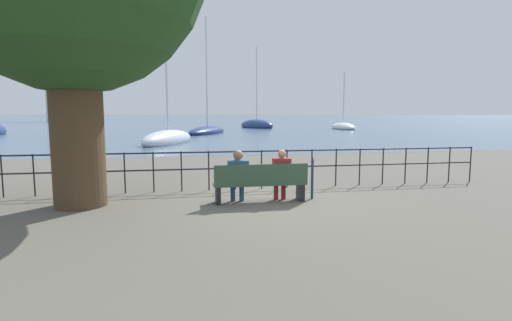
% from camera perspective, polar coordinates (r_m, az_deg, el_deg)
% --- Properties ---
extents(ground_plane, '(1000.00, 1000.00, 0.00)m').
position_cam_1_polar(ground_plane, '(9.30, 0.57, -5.90)').
color(ground_plane, '#605B51').
extents(harbor_water, '(600.00, 300.00, 0.01)m').
position_cam_1_polar(harbor_water, '(169.02, -10.02, 6.01)').
color(harbor_water, '#47607A').
rests_on(harbor_water, ground_plane).
extents(park_bench, '(2.15, 0.45, 0.90)m').
position_cam_1_polar(park_bench, '(9.15, 0.65, -3.27)').
color(park_bench, '#334C38').
rests_on(park_bench, ground_plane).
extents(seated_person_left, '(0.46, 0.35, 1.21)m').
position_cam_1_polar(seated_person_left, '(9.10, -2.59, -1.89)').
color(seated_person_left, navy).
rests_on(seated_person_left, ground_plane).
extents(seated_person_right, '(0.40, 0.35, 1.20)m').
position_cam_1_polar(seated_person_right, '(9.30, 3.63, -1.77)').
color(seated_person_right, maroon).
rests_on(seated_person_right, ground_plane).
extents(promenade_railing, '(13.56, 0.04, 1.05)m').
position_cam_1_polar(promenade_railing, '(10.73, -1.07, -0.44)').
color(promenade_railing, black).
rests_on(promenade_railing, ground_plane).
extents(closed_umbrella, '(0.09, 0.09, 1.02)m').
position_cam_1_polar(closed_umbrella, '(9.60, 8.05, -2.12)').
color(closed_umbrella, navy).
rests_on(closed_umbrella, ground_plane).
extents(sailboat_1, '(4.20, 6.96, 9.87)m').
position_cam_1_polar(sailboat_1, '(27.42, -12.45, 3.03)').
color(sailboat_1, silver).
rests_on(sailboat_1, ground_plane).
extents(sailboat_2, '(5.10, 7.06, 11.47)m').
position_cam_1_polar(sailboat_2, '(54.87, 0.08, 5.06)').
color(sailboat_2, navy).
rests_on(sailboat_2, ground_plane).
extents(sailboat_3, '(5.37, 8.66, 11.66)m').
position_cam_1_polar(sailboat_3, '(40.40, -6.96, 4.24)').
color(sailboat_3, navy).
rests_on(sailboat_3, ground_plane).
extents(sailboat_5, '(2.80, 6.39, 7.41)m').
position_cam_1_polar(sailboat_5, '(52.14, 12.34, 4.69)').
color(sailboat_5, white).
rests_on(sailboat_5, ground_plane).
extents(harbor_lighthouse, '(5.80, 5.80, 25.63)m').
position_cam_1_polar(harbor_lighthouse, '(105.18, -26.49, 11.49)').
color(harbor_lighthouse, silver).
rests_on(harbor_lighthouse, ground_plane).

